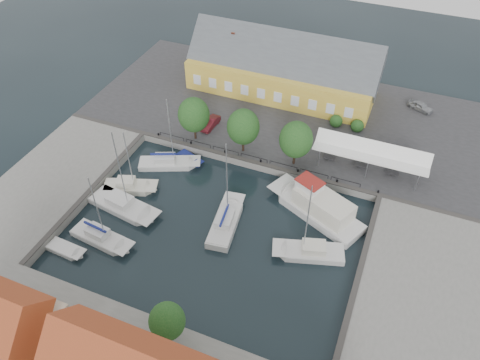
{
  "coord_description": "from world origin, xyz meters",
  "views": [
    {
      "loc": [
        15.8,
        -32.77,
        40.21
      ],
      "look_at": [
        0.0,
        6.0,
        1.5
      ],
      "focal_mm": 35.0,
      "sensor_mm": 36.0,
      "label": 1
    }
  ],
  "objects_px": {
    "west_boat_c": "(123,206)",
    "west_boat_d": "(101,238)",
    "warehouse": "(280,69)",
    "launch_nw": "(189,160)",
    "car_silver": "(420,106)",
    "center_sailboat": "(226,223)",
    "east_boat_b": "(310,253)",
    "west_boat_b": "(129,188)",
    "trawler": "(318,208)",
    "tent_canopy": "(371,153)",
    "west_boat_a": "(168,164)",
    "launch_sw": "(66,250)",
    "car_red": "(210,123)"
  },
  "relations": [
    {
      "from": "west_boat_c",
      "to": "west_boat_d",
      "type": "bearing_deg",
      "value": -84.96
    },
    {
      "from": "warehouse",
      "to": "launch_nw",
      "type": "relative_size",
      "value": 6.67
    },
    {
      "from": "car_silver",
      "to": "center_sailboat",
      "type": "xyz_separation_m",
      "value": [
        -17.81,
        -30.83,
        -1.27
      ]
    },
    {
      "from": "car_silver",
      "to": "west_boat_c",
      "type": "xyz_separation_m",
      "value": [
        -30.17,
        -32.97,
        -1.38
      ]
    },
    {
      "from": "east_boat_b",
      "to": "west_boat_c",
      "type": "bearing_deg",
      "value": -175.7
    },
    {
      "from": "east_boat_b",
      "to": "west_boat_b",
      "type": "height_order",
      "value": "east_boat_b"
    },
    {
      "from": "car_silver",
      "to": "west_boat_c",
      "type": "height_order",
      "value": "west_boat_c"
    },
    {
      "from": "trawler",
      "to": "west_boat_c",
      "type": "bearing_deg",
      "value": -160.35
    },
    {
      "from": "tent_canopy",
      "to": "west_boat_d",
      "type": "relative_size",
      "value": 1.35
    },
    {
      "from": "tent_canopy",
      "to": "center_sailboat",
      "type": "relative_size",
      "value": 1.19
    },
    {
      "from": "east_boat_b",
      "to": "west_boat_a",
      "type": "bearing_deg",
      "value": 161.38
    },
    {
      "from": "center_sailboat",
      "to": "west_boat_a",
      "type": "bearing_deg",
      "value": 148.94
    },
    {
      "from": "center_sailboat",
      "to": "tent_canopy",
      "type": "bearing_deg",
      "value": 47.9
    },
    {
      "from": "launch_nw",
      "to": "east_boat_b",
      "type": "bearing_deg",
      "value": -25.58
    },
    {
      "from": "center_sailboat",
      "to": "east_boat_b",
      "type": "height_order",
      "value": "center_sailboat"
    },
    {
      "from": "trawler",
      "to": "launch_sw",
      "type": "bearing_deg",
      "value": -146.83
    },
    {
      "from": "west_boat_a",
      "to": "west_boat_b",
      "type": "distance_m",
      "value": 6.23
    },
    {
      "from": "trawler",
      "to": "west_boat_d",
      "type": "distance_m",
      "value": 24.8
    },
    {
      "from": "center_sailboat",
      "to": "launch_nw",
      "type": "xyz_separation_m",
      "value": [
        -9.06,
        8.73,
        -0.27
      ]
    },
    {
      "from": "launch_nw",
      "to": "west_boat_d",
      "type": "bearing_deg",
      "value": -100.05
    },
    {
      "from": "launch_sw",
      "to": "launch_nw",
      "type": "xyz_separation_m",
      "value": [
        5.55,
        18.75,
        -0.0
      ]
    },
    {
      "from": "tent_canopy",
      "to": "center_sailboat",
      "type": "height_order",
      "value": "center_sailboat"
    },
    {
      "from": "car_red",
      "to": "car_silver",
      "type": "bearing_deg",
      "value": 34.22
    },
    {
      "from": "car_red",
      "to": "west_boat_c",
      "type": "relative_size",
      "value": 0.31
    },
    {
      "from": "center_sailboat",
      "to": "car_silver",
      "type": "bearing_deg",
      "value": 59.99
    },
    {
      "from": "car_silver",
      "to": "west_boat_a",
      "type": "bearing_deg",
      "value": 152.66
    },
    {
      "from": "car_silver",
      "to": "launch_sw",
      "type": "xyz_separation_m",
      "value": [
        -32.42,
        -40.86,
        -1.55
      ]
    },
    {
      "from": "tent_canopy",
      "to": "launch_nw",
      "type": "distance_m",
      "value": 23.36
    },
    {
      "from": "west_boat_c",
      "to": "launch_nw",
      "type": "distance_m",
      "value": 11.35
    },
    {
      "from": "west_boat_c",
      "to": "launch_sw",
      "type": "height_order",
      "value": "west_boat_c"
    },
    {
      "from": "launch_sw",
      "to": "launch_nw",
      "type": "height_order",
      "value": "launch_sw"
    },
    {
      "from": "east_boat_b",
      "to": "west_boat_a",
      "type": "relative_size",
      "value": 0.99
    },
    {
      "from": "warehouse",
      "to": "east_boat_b",
      "type": "bearing_deg",
      "value": -65.08
    },
    {
      "from": "car_red",
      "to": "launch_sw",
      "type": "bearing_deg",
      "value": -98.4
    },
    {
      "from": "west_boat_d",
      "to": "warehouse",
      "type": "bearing_deg",
      "value": 76.57
    },
    {
      "from": "west_boat_c",
      "to": "car_silver",
      "type": "bearing_deg",
      "value": 47.54
    },
    {
      "from": "car_silver",
      "to": "launch_nw",
      "type": "xyz_separation_m",
      "value": [
        -26.88,
        -22.11,
        -1.55
      ]
    },
    {
      "from": "warehouse",
      "to": "center_sailboat",
      "type": "distance_m",
      "value": 28.99
    },
    {
      "from": "warehouse",
      "to": "center_sailboat",
      "type": "relative_size",
      "value": 2.43
    },
    {
      "from": "west_boat_d",
      "to": "launch_nw",
      "type": "xyz_separation_m",
      "value": [
        2.84,
        16.01,
        -0.18
      ]
    },
    {
      "from": "east_boat_b",
      "to": "trawler",
      "type": "bearing_deg",
      "value": 97.73
    },
    {
      "from": "tent_canopy",
      "to": "launch_sw",
      "type": "height_order",
      "value": "tent_canopy"
    },
    {
      "from": "launch_sw",
      "to": "west_boat_b",
      "type": "bearing_deg",
      "value": 83.9
    },
    {
      "from": "west_boat_a",
      "to": "launch_nw",
      "type": "height_order",
      "value": "west_boat_a"
    },
    {
      "from": "car_silver",
      "to": "west_boat_c",
      "type": "distance_m",
      "value": 44.71
    },
    {
      "from": "tent_canopy",
      "to": "east_boat_b",
      "type": "height_order",
      "value": "east_boat_b"
    },
    {
      "from": "west_boat_a",
      "to": "launch_sw",
      "type": "distance_m",
      "value": 17.1
    },
    {
      "from": "warehouse",
      "to": "west_boat_c",
      "type": "height_order",
      "value": "west_boat_c"
    },
    {
      "from": "tent_canopy",
      "to": "west_boat_a",
      "type": "bearing_deg",
      "value": -161.96
    },
    {
      "from": "center_sailboat",
      "to": "west_boat_b",
      "type": "height_order",
      "value": "center_sailboat"
    }
  ]
}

